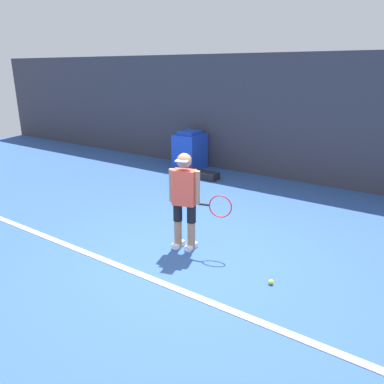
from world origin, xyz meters
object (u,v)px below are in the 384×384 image
tennis_player (185,198)px  equipment_bag (203,175)px  tennis_ball (271,282)px  covered_chair (190,150)px

tennis_player → equipment_bag: 4.01m
tennis_player → tennis_ball: bearing=-24.7°
covered_chair → equipment_bag: bearing=-37.3°
tennis_player → covered_chair: tennis_player is taller
equipment_bag → covered_chair: bearing=142.7°
tennis_player → covered_chair: bearing=107.5°
covered_chair → equipment_bag: (0.86, -0.65, -0.41)m
tennis_ball → equipment_bag: equipment_bag is taller
tennis_ball → covered_chair: 6.10m
covered_chair → tennis_player: bearing=-55.8°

